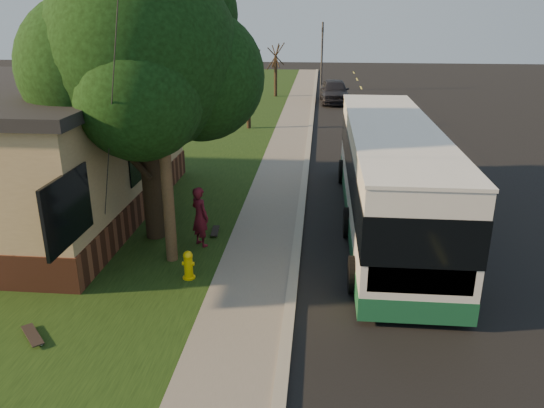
% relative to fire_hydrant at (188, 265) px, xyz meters
% --- Properties ---
extents(ground, '(120.00, 120.00, 0.00)m').
position_rel_fire_hydrant_xyz_m(ground, '(2.60, 0.00, -0.43)').
color(ground, black).
rests_on(ground, ground).
extents(road, '(8.00, 80.00, 0.01)m').
position_rel_fire_hydrant_xyz_m(road, '(6.60, 10.00, -0.43)').
color(road, black).
rests_on(road, ground).
extents(curb, '(0.25, 80.00, 0.12)m').
position_rel_fire_hydrant_xyz_m(curb, '(2.60, 10.00, -0.37)').
color(curb, gray).
rests_on(curb, ground).
extents(sidewalk, '(2.00, 80.00, 0.08)m').
position_rel_fire_hydrant_xyz_m(sidewalk, '(1.60, 10.00, -0.39)').
color(sidewalk, slate).
rests_on(sidewalk, ground).
extents(grass_verge, '(5.00, 80.00, 0.07)m').
position_rel_fire_hydrant_xyz_m(grass_verge, '(-1.90, 10.00, -0.40)').
color(grass_verge, black).
rests_on(grass_verge, ground).
extents(fire_hydrant, '(0.32, 0.32, 0.74)m').
position_rel_fire_hydrant_xyz_m(fire_hydrant, '(0.00, 0.00, 0.00)').
color(fire_hydrant, yellow).
rests_on(fire_hydrant, grass_verge).
extents(utility_pole, '(2.86, 3.21, 9.07)m').
position_rel_fire_hydrant_xyz_m(utility_pole, '(-0.71, 0.99, 4.20)').
color(utility_pole, '#473321').
rests_on(utility_pole, ground).
extents(leafy_tree, '(6.30, 6.00, 7.80)m').
position_rel_fire_hydrant_xyz_m(leafy_tree, '(-1.57, 2.65, 4.73)').
color(leafy_tree, black).
rests_on(leafy_tree, grass_verge).
extents(bare_tree_near, '(1.38, 1.21, 4.31)m').
position_rel_fire_hydrant_xyz_m(bare_tree_near, '(-0.90, 18.00, 1.72)').
color(bare_tree_near, black).
rests_on(bare_tree_near, grass_verge).
extents(bare_tree_far, '(1.38, 1.21, 4.03)m').
position_rel_fire_hydrant_xyz_m(bare_tree_far, '(-0.40, 30.00, 1.57)').
color(bare_tree_far, black).
rests_on(bare_tree_far, grass_verge).
extents(traffic_signal, '(0.18, 0.22, 5.50)m').
position_rel_fire_hydrant_xyz_m(traffic_signal, '(3.10, 34.00, 2.73)').
color(traffic_signal, '#2D2D30').
rests_on(traffic_signal, ground).
extents(transit_bus, '(2.73, 11.82, 3.20)m').
position_rel_fire_hydrant_xyz_m(transit_bus, '(5.30, 4.12, 1.27)').
color(transit_bus, silver).
rests_on(transit_bus, ground).
extents(skateboarder, '(0.75, 0.73, 1.74)m').
position_rel_fire_hydrant_xyz_m(skateboarder, '(-0.13, 2.00, 0.51)').
color(skateboarder, '#4C0F1B').
rests_on(skateboarder, grass_verge).
extents(skateboard_main, '(0.28, 0.82, 0.08)m').
position_rel_fire_hydrant_xyz_m(skateboard_main, '(0.10, 2.89, -0.31)').
color(skateboard_main, black).
rests_on(skateboard_main, grass_verge).
extents(skateboard_spare, '(0.79, 0.83, 0.09)m').
position_rel_fire_hydrant_xyz_m(skateboard_spare, '(-2.57, -2.83, -0.30)').
color(skateboard_spare, black).
rests_on(skateboard_spare, grass_verge).
extents(dumpster, '(1.48, 1.24, 1.18)m').
position_rel_fire_hydrant_xyz_m(dumpster, '(-5.13, 6.50, 0.20)').
color(dumpster, black).
rests_on(dumpster, building_lot).
extents(distant_car, '(2.28, 5.06, 1.69)m').
position_rel_fire_hydrant_xyz_m(distant_car, '(4.10, 27.78, 0.41)').
color(distant_car, black).
rests_on(distant_car, ground).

